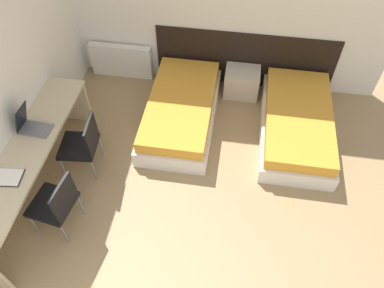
# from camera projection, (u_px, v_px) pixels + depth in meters

# --- Properties ---
(wall_back) EXTENTS (5.11, 0.05, 2.70)m
(wall_back) POSITION_uv_depth(u_px,v_px,m) (213.00, 2.00, 5.09)
(wall_back) COLOR white
(wall_back) RESTS_ON ground_plane
(headboard_panel) EXTENTS (2.70, 0.03, 0.93)m
(headboard_panel) POSITION_uv_depth(u_px,v_px,m) (244.00, 60.00, 5.70)
(headboard_panel) COLOR black
(headboard_panel) RESTS_ON ground_plane
(bed_near_window) EXTENTS (0.97, 1.87, 0.42)m
(bed_near_window) POSITION_uv_depth(u_px,v_px,m) (181.00, 111.00, 5.37)
(bed_near_window) COLOR silver
(bed_near_window) RESTS_ON ground_plane
(bed_near_door) EXTENTS (0.97, 1.87, 0.42)m
(bed_near_door) POSITION_uv_depth(u_px,v_px,m) (297.00, 123.00, 5.20)
(bed_near_door) COLOR silver
(bed_near_door) RESTS_ON ground_plane
(nightstand) EXTENTS (0.52, 0.40, 0.43)m
(nightstand) POSITION_uv_depth(u_px,v_px,m) (242.00, 82.00, 5.74)
(nightstand) COLOR beige
(nightstand) RESTS_ON ground_plane
(radiator) EXTENTS (0.99, 0.12, 0.56)m
(radiator) POSITION_uv_depth(u_px,v_px,m) (122.00, 61.00, 5.98)
(radiator) COLOR silver
(radiator) RESTS_ON ground_plane
(desk) EXTENTS (0.51, 2.55, 0.75)m
(desk) POSITION_uv_depth(u_px,v_px,m) (29.00, 160.00, 4.29)
(desk) COLOR #C6B28E
(desk) RESTS_ON ground_plane
(chair_near_laptop) EXTENTS (0.49, 0.49, 0.87)m
(chair_near_laptop) POSITION_uv_depth(u_px,v_px,m) (83.00, 143.00, 4.60)
(chair_near_laptop) COLOR black
(chair_near_laptop) RESTS_ON ground_plane
(chair_near_notebook) EXTENTS (0.51, 0.51, 0.87)m
(chair_near_notebook) POSITION_uv_depth(u_px,v_px,m) (56.00, 203.00, 4.06)
(chair_near_notebook) COLOR black
(chair_near_notebook) RESTS_ON ground_plane
(laptop) EXTENTS (0.37, 0.24, 0.36)m
(laptop) POSITION_uv_depth(u_px,v_px,m) (31.00, 125.00, 4.34)
(laptop) COLOR slate
(laptop) RESTS_ON desk
(open_notebook) EXTENTS (0.32, 0.26, 0.02)m
(open_notebook) POSITION_uv_depth(u_px,v_px,m) (8.00, 177.00, 3.95)
(open_notebook) COLOR black
(open_notebook) RESTS_ON desk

